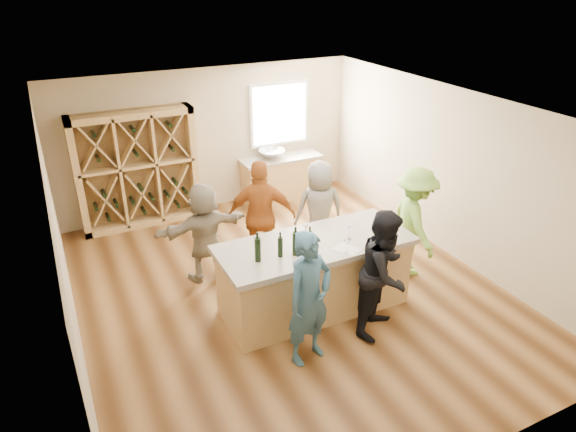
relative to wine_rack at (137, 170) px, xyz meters
name	(u,v)px	position (x,y,z in m)	size (l,w,h in m)	color
floor	(288,292)	(1.50, -3.27, -1.15)	(6.00, 7.00, 0.10)	brown
ceiling	(288,106)	(1.50, -3.27, 1.75)	(6.00, 7.00, 0.10)	white
wall_back	(209,139)	(1.50, 0.28, 0.30)	(6.00, 0.10, 2.80)	#BFAC8A
wall_front	(469,363)	(1.50, -6.82, 0.30)	(6.00, 0.10, 2.80)	#BFAC8A
wall_left	(57,255)	(-1.55, -3.27, 0.30)	(0.10, 7.00, 2.80)	#BFAC8A
wall_right	(453,173)	(4.55, -3.27, 0.30)	(0.10, 7.00, 2.80)	#BFAC8A
window_frame	(279,114)	(3.00, 0.20, 0.65)	(1.30, 0.06, 1.30)	white
window_pane	(280,114)	(3.00, 0.17, 0.65)	(1.18, 0.01, 1.18)	white
wine_rack	(137,170)	(0.00, 0.00, 0.00)	(2.20, 0.45, 2.20)	tan
back_counter_base	(281,179)	(2.90, -0.07, -0.67)	(1.60, 0.58, 0.86)	tan
back_counter_top	(281,158)	(2.90, -0.07, -0.21)	(1.70, 0.62, 0.06)	#A39886
sink	(272,154)	(2.70, -0.07, -0.09)	(0.54, 0.54, 0.19)	silver
faucet	(268,149)	(2.70, 0.11, -0.03)	(0.02, 0.02, 0.30)	silver
tasting_counter_base	(314,278)	(1.64, -3.84, -0.60)	(2.60, 1.00, 1.00)	tan
tasting_counter_top	(315,245)	(1.64, -3.84, -0.06)	(2.72, 1.12, 0.08)	#A39886
wine_bottle_a	(258,250)	(0.74, -3.95, 0.14)	(0.08, 0.08, 0.33)	black
wine_bottle_c	(280,247)	(1.05, -3.98, 0.12)	(0.07, 0.07, 0.27)	black
wine_bottle_d	(295,244)	(1.24, -4.02, 0.14)	(0.08, 0.08, 0.32)	black
wine_bottle_e	(310,242)	(1.45, -4.03, 0.12)	(0.07, 0.07, 0.29)	black
wine_glass_a	(307,255)	(1.30, -4.24, 0.07)	(0.07, 0.07, 0.19)	white
wine_glass_b	(347,247)	(1.87, -4.28, 0.07)	(0.07, 0.07, 0.18)	white
wine_glass_c	(376,242)	(2.28, -4.34, 0.07)	(0.07, 0.07, 0.19)	white
wine_glass_d	(350,234)	(2.11, -3.98, 0.07)	(0.07, 0.07, 0.18)	white
wine_glass_e	(380,229)	(2.56, -4.06, 0.08)	(0.07, 0.07, 0.19)	white
tasting_menu_a	(310,263)	(1.32, -4.29, -0.02)	(0.20, 0.27, 0.00)	white
tasting_menu_b	(347,249)	(1.93, -4.20, -0.02)	(0.24, 0.33, 0.00)	white
tasting_menu_c	(386,240)	(2.54, -4.23, -0.02)	(0.20, 0.27, 0.00)	white
person_near_left	(309,299)	(1.07, -4.74, -0.21)	(0.65, 0.47, 1.78)	#335972
person_near_right	(385,273)	(2.23, -4.65, -0.22)	(0.86, 0.47, 1.77)	black
person_server	(414,222)	(3.51, -3.65, -0.21)	(1.15, 0.53, 1.78)	#8CC64C
person_far_mid	(262,217)	(1.42, -2.49, -0.17)	(1.09, 0.56, 1.85)	#994C19
person_far_right	(319,210)	(2.45, -2.51, -0.26)	(0.82, 0.53, 1.68)	slate
person_far_left	(205,232)	(0.51, -2.37, -0.30)	(1.49, 0.53, 1.60)	gray
wine_glass_f	(305,231)	(1.59, -3.64, 0.07)	(0.07, 0.07, 0.18)	white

